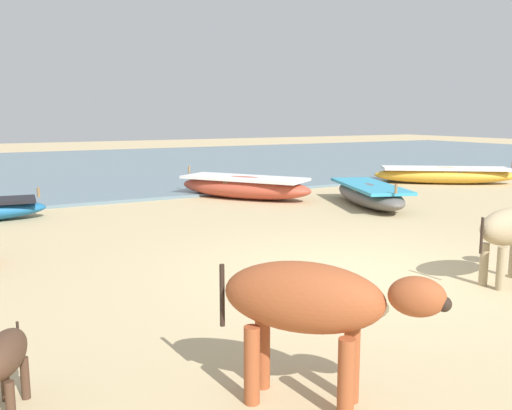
{
  "coord_description": "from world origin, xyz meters",
  "views": [
    {
      "loc": [
        -4.74,
        -5.64,
        2.11
      ],
      "look_at": [
        -0.23,
        2.45,
        0.6
      ],
      "focal_mm": 38.77,
      "sensor_mm": 36.0,
      "label": 1
    }
  ],
  "objects_px": {
    "fishing_boat_0": "(244,187)",
    "calf_far_dark": "(4,359)",
    "fishing_boat_4": "(445,175)",
    "cow_second_adult_rust": "(311,304)",
    "fishing_boat_5": "(369,194)"
  },
  "relations": [
    {
      "from": "fishing_boat_4",
      "to": "calf_far_dark",
      "type": "xyz_separation_m",
      "value": [
        -13.25,
        -8.03,
        0.14
      ]
    },
    {
      "from": "fishing_boat_4",
      "to": "fishing_boat_5",
      "type": "height_order",
      "value": "fishing_boat_4"
    },
    {
      "from": "fishing_boat_5",
      "to": "cow_second_adult_rust",
      "type": "xyz_separation_m",
      "value": [
        -6.39,
        -6.79,
        0.49
      ]
    },
    {
      "from": "fishing_boat_4",
      "to": "fishing_boat_5",
      "type": "distance_m",
      "value": 5.34
    },
    {
      "from": "fishing_boat_4",
      "to": "cow_second_adult_rust",
      "type": "height_order",
      "value": "cow_second_adult_rust"
    },
    {
      "from": "fishing_boat_5",
      "to": "calf_far_dark",
      "type": "distance_m",
      "value": 10.22
    },
    {
      "from": "fishing_boat_0",
      "to": "calf_far_dark",
      "type": "distance_m",
      "value": 10.47
    },
    {
      "from": "fishing_boat_0",
      "to": "calf_far_dark",
      "type": "xyz_separation_m",
      "value": [
        -6.34,
        -8.34,
        0.12
      ]
    },
    {
      "from": "fishing_boat_0",
      "to": "fishing_boat_4",
      "type": "relative_size",
      "value": 0.89
    },
    {
      "from": "fishing_boat_0",
      "to": "fishing_boat_4",
      "type": "xyz_separation_m",
      "value": [
        6.92,
        -0.31,
        -0.03
      ]
    },
    {
      "from": "calf_far_dark",
      "to": "fishing_boat_4",
      "type": "bearing_deg",
      "value": 141.82
    },
    {
      "from": "fishing_boat_4",
      "to": "fishing_boat_0",
      "type": "bearing_deg",
      "value": -147.28
    },
    {
      "from": "cow_second_adult_rust",
      "to": "calf_far_dark",
      "type": "bearing_deg",
      "value": -157.47
    },
    {
      "from": "fishing_boat_0",
      "to": "fishing_boat_5",
      "type": "height_order",
      "value": "fishing_boat_0"
    },
    {
      "from": "fishing_boat_0",
      "to": "fishing_boat_4",
      "type": "distance_m",
      "value": 6.92
    }
  ]
}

